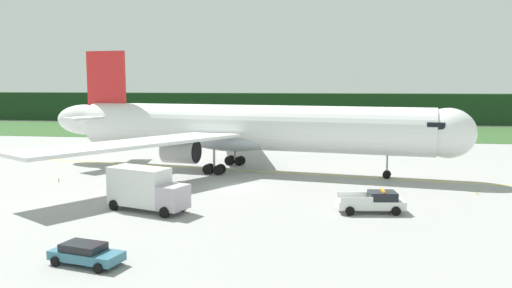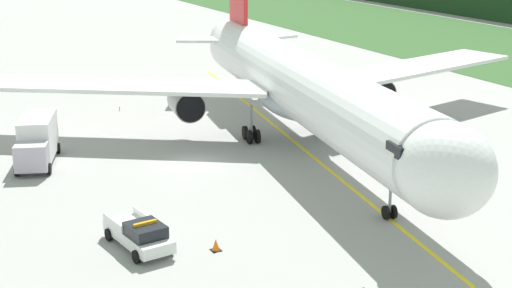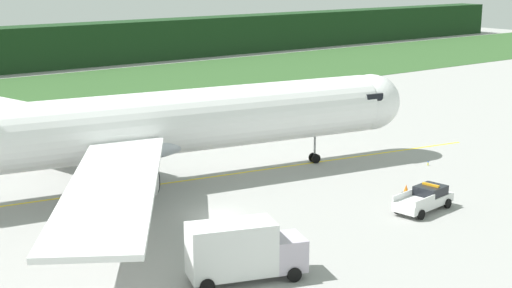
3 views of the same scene
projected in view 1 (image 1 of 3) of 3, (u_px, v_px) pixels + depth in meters
The scene contains 11 objects.
ground at pixel (233, 187), 53.95m from camera, with size 320.00×320.00×0.00m, color #989895.
grass_verge at pixel (285, 131), 113.83m from camera, with size 320.00×35.41×0.04m, color #2F5327.
distant_tree_line at pixel (293, 108), 138.08m from camera, with size 288.00×6.80×7.77m, color #19361A.
taxiway_centerline_main at pixel (249, 171), 63.71m from camera, with size 69.23×0.30×0.01m, color yellow.
airliner at pixel (244, 129), 63.28m from camera, with size 53.39×52.07×14.87m.
ops_pickup_truck at pixel (373, 202), 43.39m from camera, with size 5.77×2.96×1.94m.
catering_truck at pixel (145, 188), 43.88m from camera, with size 7.50×4.64×3.82m.
staff_car at pixel (86, 253), 31.04m from camera, with size 4.73×2.80×1.30m.
apron_cone at pixel (395, 199), 46.93m from camera, with size 0.58×0.58×0.73m.
taxiway_edge_light_east at pixel (477, 192), 50.36m from camera, with size 0.12×0.12×0.40m.
taxiway_edge_light_west at pixel (59, 180), 56.59m from camera, with size 0.12×0.12×0.36m.
Camera 1 is at (10.06, -52.12, 10.93)m, focal length 36.43 mm.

